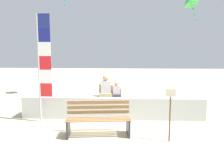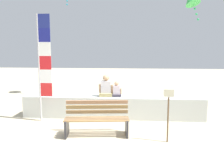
# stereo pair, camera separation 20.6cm
# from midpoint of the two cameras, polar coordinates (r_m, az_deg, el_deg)

# --- Properties ---
(ground_plane) EXTENTS (40.00, 40.00, 0.00)m
(ground_plane) POSITION_cam_midpoint_polar(r_m,az_deg,el_deg) (6.49, 0.21, -13.09)
(ground_plane) COLOR beige
(seawall_ledge) EXTENTS (5.93, 0.64, 0.71)m
(seawall_ledge) POSITION_cam_midpoint_polar(r_m,az_deg,el_deg) (7.62, 0.96, -7.14)
(seawall_ledge) COLOR beige
(seawall_ledge) RESTS_ON ground
(park_bench) EXTENTS (1.75, 0.79, 0.88)m
(park_bench) POSITION_cam_midpoint_polar(r_m,az_deg,el_deg) (6.14, -2.86, -10.16)
(park_bench) COLOR #A67C4B
(park_bench) RESTS_ON ground
(person_adult) EXTENTS (0.47, 0.35, 0.72)m
(person_adult) POSITION_cam_midpoint_polar(r_m,az_deg,el_deg) (7.50, -0.73, -2.40)
(person_adult) COLOR tan
(person_adult) RESTS_ON seawall_ledge
(person_child) EXTENTS (0.33, 0.24, 0.50)m
(person_child) POSITION_cam_midpoint_polar(r_m,az_deg,el_deg) (7.50, 1.95, -3.08)
(person_child) COLOR #3A3643
(person_child) RESTS_ON seawall_ledge
(flag_banner) EXTENTS (0.41, 0.05, 3.32)m
(flag_banner) POSITION_cam_midpoint_polar(r_m,az_deg,el_deg) (7.25, -16.20, 4.32)
(flag_banner) COLOR #B7B7BC
(flag_banner) RESTS_ON ground
(sign_post) EXTENTS (0.24, 0.04, 1.32)m
(sign_post) POSITION_cam_midpoint_polar(r_m,az_deg,el_deg) (5.74, 14.96, -7.98)
(sign_post) COLOR brown
(sign_post) RESTS_ON ground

